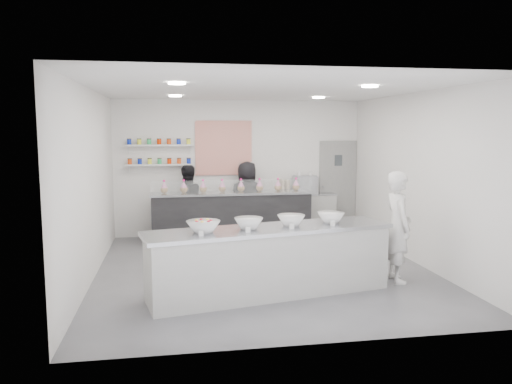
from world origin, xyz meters
TOP-DOWN VIEW (x-y plane):
  - floor at (0.00, 0.00)m, footprint 6.00×6.00m
  - ceiling at (0.00, 0.00)m, footprint 6.00×6.00m
  - back_wall at (0.00, 3.00)m, footprint 5.50×0.00m
  - left_wall at (-2.75, 0.00)m, footprint 0.00×6.00m
  - right_wall at (2.75, 0.00)m, footprint 0.00×6.00m
  - back_door at (2.30, 2.97)m, footprint 0.88×0.04m
  - pattern_panel at (-0.35, 2.98)m, footprint 1.25×0.03m
  - jar_shelf_lower at (-1.75, 2.90)m, footprint 1.45×0.22m
  - jar_shelf_upper at (-1.75, 2.90)m, footprint 1.45×0.22m
  - preserve_jars at (-1.75, 2.88)m, footprint 1.45×0.10m
  - downlight_0 at (-1.40, -1.00)m, footprint 0.24×0.24m
  - downlight_1 at (1.40, -1.00)m, footprint 0.24×0.24m
  - downlight_2 at (-1.40, 1.60)m, footprint 0.24×0.24m
  - downlight_3 at (1.40, 1.60)m, footprint 0.24×0.24m
  - prep_counter at (-0.13, -1.26)m, footprint 3.67×1.50m
  - back_bar at (-0.26, 2.31)m, footprint 3.38×0.65m
  - sneeze_guard at (-0.25, 2.01)m, footprint 3.33×0.04m
  - espresso_ledge at (1.55, 2.78)m, footprint 1.23×0.39m
  - espresso_machine at (1.47, 2.78)m, footprint 0.52×0.36m
  - cup_stacks at (1.00, 2.78)m, footprint 0.24×0.24m
  - prep_bowls at (-0.13, -1.26)m, footprint 2.40×0.95m
  - label_cards at (-0.24, -1.77)m, footprint 2.01×0.04m
  - cookie_bags at (-0.26, 2.31)m, footprint 2.96×0.18m
  - woman_prep at (1.93, -0.96)m, footprint 0.46×0.66m
  - staff_left at (-1.20, 2.60)m, footprint 0.96×0.87m
  - staff_right at (0.11, 2.60)m, footprint 0.86×0.60m

SIDE VIEW (x-z plane):
  - floor at x=0.00m, z-range 0.00..0.00m
  - espresso_ledge at x=1.55m, z-range 0.00..0.91m
  - prep_counter at x=-0.13m, z-range 0.00..0.98m
  - back_bar at x=-0.26m, z-range 0.00..1.05m
  - staff_left at x=-1.20m, z-range 0.00..1.60m
  - staff_right at x=0.11m, z-range 0.00..1.67m
  - woman_prep at x=1.93m, z-range 0.00..1.72m
  - label_cards at x=-0.24m, z-range 0.98..1.05m
  - back_door at x=2.30m, z-range 0.00..2.10m
  - prep_bowls at x=-0.13m, z-range 0.98..1.14m
  - cup_stacks at x=1.00m, z-range 0.91..1.23m
  - espresso_machine at x=1.47m, z-range 0.91..1.31m
  - cookie_bags at x=-0.26m, z-range 1.05..1.32m
  - sneeze_guard at x=-0.25m, z-range 1.05..1.33m
  - back_wall at x=0.00m, z-range -1.25..4.25m
  - left_wall at x=-2.75m, z-range -1.50..4.50m
  - right_wall at x=2.75m, z-range -1.50..4.50m
  - jar_shelf_lower at x=-1.75m, z-range 1.58..1.62m
  - preserve_jars at x=-1.75m, z-range 1.60..2.16m
  - pattern_panel at x=-0.35m, z-range 1.35..2.55m
  - jar_shelf_upper at x=-1.75m, z-range 2.00..2.04m
  - downlight_0 at x=-1.40m, z-range 2.97..2.99m
  - downlight_1 at x=1.40m, z-range 2.97..2.99m
  - downlight_2 at x=-1.40m, z-range 2.97..2.99m
  - downlight_3 at x=1.40m, z-range 2.97..2.99m
  - ceiling at x=0.00m, z-range 3.00..3.00m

